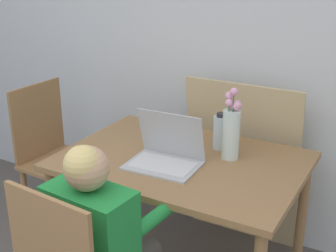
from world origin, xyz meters
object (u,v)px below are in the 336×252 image
object	(u,v)px
flower_vase	(231,129)
person_seated	(101,233)
chair_spare	(56,158)
laptop	(166,152)
water_bottle	(221,132)

from	to	relation	value
flower_vase	person_seated	bearing A→B (deg)	-107.53
person_seated	flower_vase	distance (m)	0.78
chair_spare	person_seated	distance (m)	1.13
person_seated	flower_vase	bearing A→B (deg)	-102.53
chair_spare	laptop	distance (m)	0.93
chair_spare	flower_vase	world-z (taller)	flower_vase
person_seated	laptop	xyz separation A→B (m)	(-0.01, 0.51, 0.13)
flower_vase	water_bottle	size ratio (longest dim) A/B	1.91
flower_vase	chair_spare	bearing A→B (deg)	-179.26
water_bottle	person_seated	bearing A→B (deg)	-99.84
laptop	flower_vase	size ratio (longest dim) A/B	0.95
person_seated	flower_vase	world-z (taller)	flower_vase
laptop	water_bottle	distance (m)	0.32
laptop	water_bottle	size ratio (longest dim) A/B	1.81
person_seated	water_bottle	world-z (taller)	person_seated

